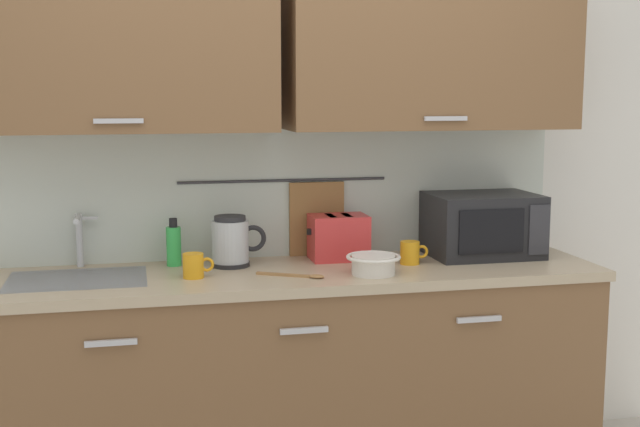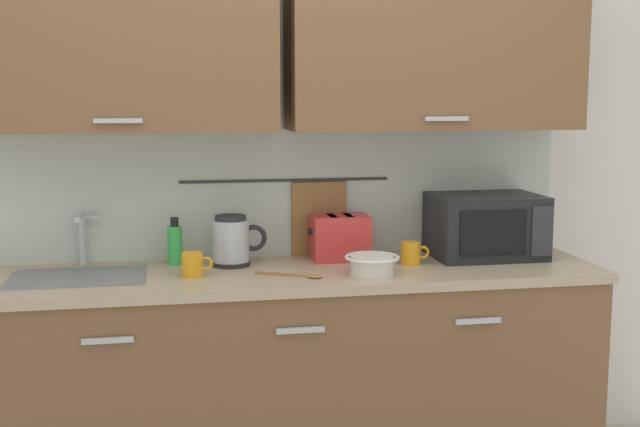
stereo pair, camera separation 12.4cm
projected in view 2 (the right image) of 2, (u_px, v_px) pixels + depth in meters
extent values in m
cube|color=brown|center=(288.00, 382.00, 3.39)|extent=(2.50, 0.60, 0.86)
cube|color=#B7B7BC|center=(108.00, 340.00, 2.92)|extent=(0.18, 0.02, 0.02)
cube|color=#B7B7BC|center=(300.00, 330.00, 3.04)|extent=(0.18, 0.02, 0.02)
cube|color=#B7B7BC|center=(478.00, 321.00, 3.17)|extent=(0.18, 0.02, 0.02)
cube|color=tan|center=(288.00, 275.00, 3.33)|extent=(2.53, 0.63, 0.04)
cube|color=#9EA0A5|center=(78.00, 288.00, 3.20)|extent=(0.52, 0.38, 0.09)
cube|color=silver|center=(276.00, 175.00, 3.59)|extent=(3.70, 0.06, 2.50)
cube|color=beige|center=(278.00, 193.00, 3.57)|extent=(2.50, 0.01, 0.55)
cube|color=brown|center=(118.00, 41.00, 3.21)|extent=(1.22, 0.33, 0.70)
cube|color=#B7B7BC|center=(118.00, 121.00, 3.08)|extent=(0.18, 0.01, 0.02)
cube|color=brown|center=(434.00, 45.00, 3.44)|extent=(1.22, 0.33, 0.70)
cube|color=#B7B7BC|center=(447.00, 119.00, 3.31)|extent=(0.18, 0.01, 0.02)
cylinder|color=#333338|center=(285.00, 180.00, 3.55)|extent=(0.90, 0.01, 0.01)
cube|color=olive|center=(319.00, 221.00, 3.60)|extent=(0.24, 0.02, 0.34)
cylinder|color=#B2B5BA|center=(82.00, 239.00, 3.40)|extent=(0.03, 0.03, 0.22)
cylinder|color=#B2B5BA|center=(79.00, 217.00, 3.31)|extent=(0.02, 0.16, 0.02)
cube|color=#B2B5BA|center=(91.00, 217.00, 3.40)|extent=(0.07, 0.02, 0.01)
cube|color=black|center=(485.00, 226.00, 3.57)|extent=(0.46, 0.34, 0.27)
cube|color=black|center=(493.00, 233.00, 3.39)|extent=(0.29, 0.01, 0.18)
cube|color=#2D2D33|center=(542.00, 231.00, 3.43)|extent=(0.09, 0.01, 0.21)
cylinder|color=black|center=(231.00, 263.00, 3.41)|extent=(0.16, 0.16, 0.02)
cylinder|color=#B2B7BC|center=(231.00, 241.00, 3.39)|extent=(0.15, 0.15, 0.17)
cylinder|color=#262628|center=(230.00, 218.00, 3.38)|extent=(0.13, 0.13, 0.02)
torus|color=black|center=(253.00, 238.00, 3.41)|extent=(0.11, 0.02, 0.11)
cylinder|color=green|center=(175.00, 245.00, 3.41)|extent=(0.06, 0.06, 0.16)
cylinder|color=black|center=(174.00, 222.00, 3.40)|extent=(0.03, 0.03, 0.04)
cylinder|color=orange|center=(192.00, 265.00, 3.19)|extent=(0.08, 0.08, 0.09)
torus|color=orange|center=(206.00, 264.00, 3.20)|extent=(0.06, 0.01, 0.06)
cylinder|color=silver|center=(372.00, 265.00, 3.23)|extent=(0.17, 0.17, 0.07)
torus|color=silver|center=(372.00, 257.00, 3.22)|extent=(0.21, 0.21, 0.01)
cube|color=red|center=(340.00, 237.00, 3.51)|extent=(0.24, 0.17, 0.19)
cube|color=black|center=(332.00, 217.00, 3.50)|extent=(0.03, 0.12, 0.01)
cube|color=black|center=(348.00, 216.00, 3.51)|extent=(0.03, 0.12, 0.01)
cube|color=black|center=(310.00, 232.00, 3.49)|extent=(0.02, 0.02, 0.02)
cylinder|color=orange|center=(411.00, 253.00, 3.41)|extent=(0.08, 0.08, 0.09)
torus|color=orange|center=(423.00, 252.00, 3.42)|extent=(0.06, 0.01, 0.06)
cube|color=#9E7042|center=(282.00, 274.00, 3.22)|extent=(0.20, 0.12, 0.01)
ellipsoid|color=#9E7042|center=(315.00, 276.00, 3.17)|extent=(0.07, 0.06, 0.01)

